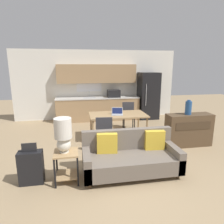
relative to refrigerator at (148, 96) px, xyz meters
name	(u,v)px	position (x,y,z in m)	size (l,w,h in m)	color
ground_plane	(123,178)	(-2.03, -4.23, -0.92)	(20.00, 20.00, 0.00)	#9E8460
wall_back	(97,85)	(-2.03, 0.40, 0.43)	(6.40, 0.07, 2.70)	silver
kitchen_counter	(98,99)	(-2.02, 0.10, -0.08)	(3.22, 0.65, 2.15)	tan
refrigerator	(148,96)	(0.00, 0.00, 0.00)	(0.75, 0.74, 1.84)	black
dining_table	(118,116)	(-1.68, -2.06, -0.25)	(1.64, 0.90, 0.72)	tan
couch	(130,157)	(-1.85, -4.04, -0.59)	(1.87, 0.80, 0.83)	#3D2D1E
side_table	(67,162)	(-3.08, -4.15, -0.53)	(0.43, 0.43, 0.58)	tan
table_lamp	(63,134)	(-3.11, -4.15, 0.01)	(0.31, 0.31, 0.63)	silver
credenza	(189,130)	(0.06, -2.96, -0.49)	(1.21, 0.41, 0.86)	brown
vase	(188,108)	(-0.01, -2.96, 0.12)	(0.16, 0.16, 0.38)	#234C84
dining_chair_far_right	(128,114)	(-1.15, -1.27, -0.42)	(0.47, 0.47, 0.90)	#38383D
dining_chair_near_left	(104,132)	(-2.21, -2.91, -0.42)	(0.46, 0.46, 0.90)	#38383D
laptop	(117,113)	(-1.71, -2.12, -0.15)	(0.37, 0.32, 0.20)	#B7BABC
suitcase	(31,167)	(-3.71, -4.10, -0.61)	(0.42, 0.22, 0.77)	black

